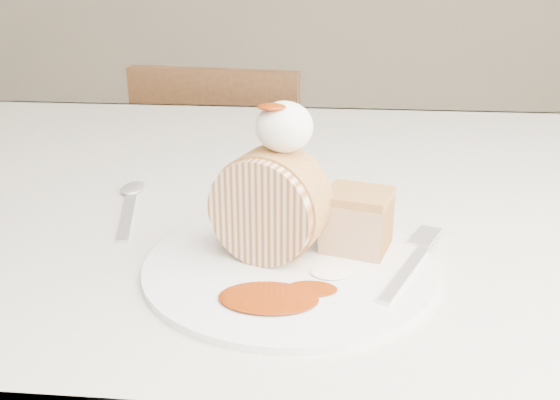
{
  "coord_description": "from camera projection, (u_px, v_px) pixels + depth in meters",
  "views": [
    {
      "loc": [
        0.08,
        -0.58,
        1.04
      ],
      "look_at": [
        0.03,
        -0.03,
        0.82
      ],
      "focal_mm": 40.0,
      "sensor_mm": 36.0,
      "label": 1
    }
  ],
  "objects": [
    {
      "name": "caramel_pool",
      "position": [
        268.0,
        298.0,
        0.54
      ],
      "size": [
        0.1,
        0.08,
        0.0
      ],
      "primitive_type": null,
      "rotation": [
        0.0,
        0.0,
        -0.28
      ],
      "color": "maroon",
      "rests_on": "plate"
    },
    {
      "name": "caramel_drizzle",
      "position": [
        272.0,
        100.0,
        0.56
      ],
      "size": [
        0.03,
        0.02,
        0.01
      ],
      "primitive_type": "ellipsoid",
      "color": "maroon",
      "rests_on": "whipped_cream"
    },
    {
      "name": "chair_far",
      "position": [
        229.0,
        202.0,
        1.55
      ],
      "size": [
        0.42,
        0.42,
        0.81
      ],
      "rotation": [
        0.0,
        0.0,
        3.03
      ],
      "color": "brown",
      "rests_on": "ground"
    },
    {
      "name": "plate",
      "position": [
        289.0,
        266.0,
        0.61
      ],
      "size": [
        0.35,
        0.35,
        0.01
      ],
      "primitive_type": "cylinder",
      "rotation": [
        0.0,
        0.0,
        -0.28
      ],
      "color": "white",
      "rests_on": "table"
    },
    {
      "name": "roulade_slice",
      "position": [
        270.0,
        206.0,
        0.6
      ],
      "size": [
        0.12,
        0.09,
        0.1
      ],
      "primitive_type": "cylinder",
      "rotation": [
        1.57,
        0.0,
        -0.34
      ],
      "color": "beige",
      "rests_on": "plate"
    },
    {
      "name": "cake_chunk",
      "position": [
        357.0,
        224.0,
        0.63
      ],
      "size": [
        0.08,
        0.07,
        0.05
      ],
      "primitive_type": "cube",
      "rotation": [
        0.0,
        0.0,
        -0.28
      ],
      "color": "#BF8348",
      "rests_on": "plate"
    },
    {
      "name": "table",
      "position": [
        272.0,
        244.0,
        0.87
      ],
      "size": [
        1.4,
        0.9,
        0.75
      ],
      "color": "silver",
      "rests_on": "ground"
    },
    {
      "name": "whipped_cream",
      "position": [
        284.0,
        127.0,
        0.58
      ],
      "size": [
        0.05,
        0.05,
        0.05
      ],
      "primitive_type": "ellipsoid",
      "color": "white",
      "rests_on": "roulade_slice"
    },
    {
      "name": "fork",
      "position": [
        405.0,
        273.0,
        0.58
      ],
      "size": [
        0.09,
        0.16,
        0.0
      ],
      "primitive_type": "cube",
      "rotation": [
        0.0,
        0.0,
        -0.4
      ],
      "color": "silver",
      "rests_on": "plate"
    },
    {
      "name": "spoon",
      "position": [
        127.0,
        217.0,
        0.72
      ],
      "size": [
        0.06,
        0.17,
        0.0
      ],
      "primitive_type": "cube",
      "rotation": [
        0.0,
        0.0,
        0.24
      ],
      "color": "silver",
      "rests_on": "table"
    }
  ]
}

